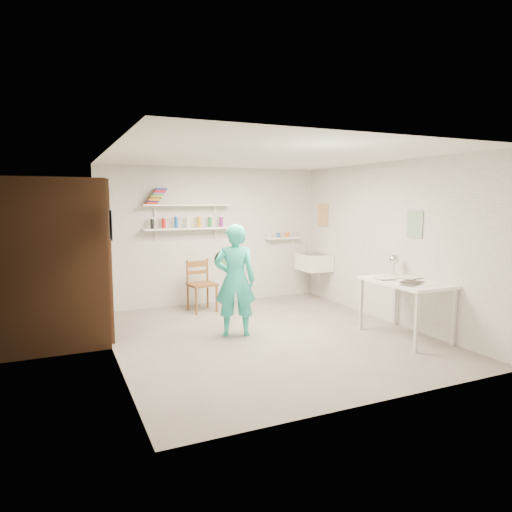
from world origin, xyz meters
name	(u,v)px	position (x,y,z in m)	size (l,w,h in m)	color
floor	(268,337)	(0.00, 0.00, -0.01)	(4.00, 4.50, 0.02)	slate
ceiling	(269,155)	(0.00, 0.00, 2.41)	(4.00, 4.50, 0.02)	silver
wall_back	(213,236)	(0.00, 2.26, 1.20)	(4.00, 0.02, 2.40)	silver
wall_front	(380,273)	(0.00, -2.26, 1.20)	(4.00, 0.02, 2.40)	silver
wall_left	(111,256)	(-2.01, 0.00, 1.20)	(0.02, 4.50, 2.40)	silver
wall_right	(389,242)	(2.01, 0.00, 1.20)	(0.02, 4.50, 2.40)	silver
doorway_recess	(103,262)	(-1.99, 1.05, 1.00)	(0.02, 0.90, 2.00)	black
corridor_box	(46,261)	(-2.70, 1.05, 1.05)	(1.40, 1.50, 2.10)	brown
door_lintel	(102,184)	(-1.97, 1.05, 2.05)	(0.06, 1.05, 0.10)	brown
door_jamb_near	(109,266)	(-1.97, 0.55, 1.00)	(0.06, 0.10, 2.00)	brown
door_jamb_far	(101,257)	(-1.97, 1.55, 1.00)	(0.06, 0.10, 2.00)	brown
shelf_lower	(188,229)	(-0.50, 2.13, 1.35)	(1.50, 0.22, 0.03)	white
shelf_upper	(187,205)	(-0.50, 2.13, 1.75)	(1.50, 0.22, 0.03)	white
ledge_shelf	(283,238)	(1.35, 2.17, 1.12)	(0.70, 0.14, 0.03)	white
poster_left	(111,225)	(-1.99, 0.05, 1.55)	(0.01, 0.28, 0.36)	#334C7F
poster_right_a	(323,215)	(1.99, 1.80, 1.55)	(0.01, 0.34, 0.42)	#995933
poster_right_b	(415,224)	(1.99, -0.55, 1.50)	(0.01, 0.30, 0.38)	#3F724C
belfast_sink	(314,262)	(1.75, 1.70, 0.70)	(0.48, 0.60, 0.30)	white
man	(235,280)	(-0.39, 0.22, 0.76)	(0.55, 0.36, 1.52)	#27C6B3
wall_clock	(224,260)	(-0.47, 0.43, 1.01)	(0.27, 0.27, 0.04)	beige
wooden_chair	(202,284)	(-0.40, 1.69, 0.45)	(0.42, 0.40, 0.91)	brown
work_table	(405,309)	(1.64, -0.80, 0.39)	(0.69, 1.16, 0.77)	white
desk_lamp	(394,259)	(1.83, -0.34, 0.99)	(0.14, 0.14, 0.14)	silver
spray_cans	(188,223)	(-0.50, 2.13, 1.45)	(1.26, 0.06, 0.17)	black
book_stack	(156,196)	(-1.02, 2.13, 1.89)	(0.34, 0.14, 0.25)	red
ledge_pots	(283,235)	(1.35, 2.17, 1.18)	(0.48, 0.07, 0.09)	silver
papers	(406,280)	(1.64, -0.80, 0.78)	(0.30, 0.22, 0.02)	silver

